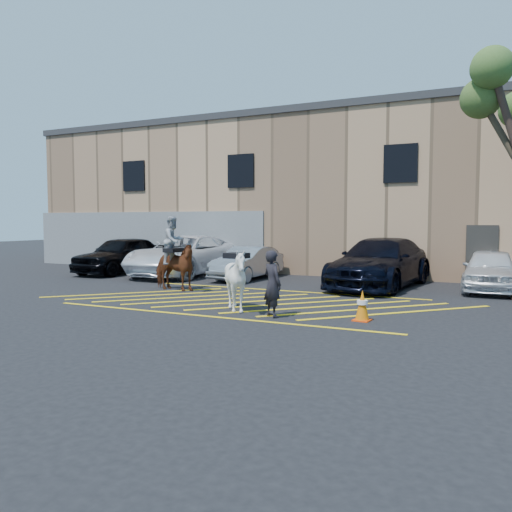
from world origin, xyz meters
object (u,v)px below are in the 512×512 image
at_px(handler, 272,284).
at_px(saddled_white, 237,280).
at_px(car_black_suv, 122,255).
at_px(car_silver_sedan, 247,263).
at_px(traffic_cone, 362,305).
at_px(car_blue_suv, 380,263).
at_px(car_white_pickup, 186,255).
at_px(car_white_suv, 490,270).
at_px(mounted_bay, 173,260).

relative_size(handler, saddled_white, 1.00).
relative_size(car_black_suv, handler, 2.99).
distance_m(car_silver_sedan, traffic_cone, 8.93).
bearing_deg(car_blue_suv, car_white_pickup, -174.10).
relative_size(car_black_suv, car_white_suv, 1.17).
bearing_deg(traffic_cone, saddled_white, -177.29).
xyz_separation_m(car_black_suv, car_silver_sedan, (6.19, 0.24, -0.17)).
bearing_deg(car_black_suv, car_silver_sedan, 4.28).
bearing_deg(traffic_cone, mounted_bay, 160.71).
height_order(car_black_suv, car_white_pickup, car_white_pickup).
distance_m(car_black_suv, car_white_pickup, 3.14).
bearing_deg(car_blue_suv, traffic_cone, -74.63).
bearing_deg(car_black_suv, mounted_bay, -33.06).
xyz_separation_m(car_white_pickup, saddled_white, (6.00, -6.83, -0.04)).
distance_m(saddled_white, traffic_cone, 3.28).
distance_m(car_black_suv, car_white_suv, 15.10).
xyz_separation_m(car_blue_suv, saddled_white, (-2.42, -6.52, -0.04)).
relative_size(car_white_pickup, car_white_suv, 1.49).
bearing_deg(saddled_white, car_white_suv, 49.36).
height_order(car_silver_sedan, traffic_cone, car_silver_sedan).
bearing_deg(car_white_pickup, car_silver_sedan, -2.37).
distance_m(car_white_pickup, saddled_white, 9.09).
bearing_deg(handler, traffic_cone, -134.13).
height_order(car_black_suv, car_silver_sedan, car_black_suv).
height_order(car_blue_suv, mounted_bay, mounted_bay).
bearing_deg(car_white_pickup, traffic_cone, -34.30).
bearing_deg(car_black_suv, traffic_cone, -24.70).
relative_size(car_black_suv, saddled_white, 2.99).
height_order(car_black_suv, car_blue_suv, car_blue_suv).
height_order(handler, saddled_white, handler).
relative_size(car_blue_suv, saddled_white, 3.66).
bearing_deg(car_white_suv, mounted_bay, -154.80).
height_order(car_white_pickup, handler, car_white_pickup).
bearing_deg(traffic_cone, handler, -167.56).
height_order(car_white_suv, saddled_white, saddled_white).
bearing_deg(car_silver_sedan, car_black_suv, -174.44).
xyz_separation_m(car_white_pickup, traffic_cone, (9.24, -6.67, -0.50)).
height_order(car_white_pickup, saddled_white, car_white_pickup).
relative_size(car_white_pickup, car_silver_sedan, 1.55).
height_order(car_silver_sedan, car_blue_suv, car_blue_suv).
bearing_deg(car_black_suv, car_blue_suv, 2.77).
bearing_deg(car_white_suv, car_silver_sedan, -176.78).
xyz_separation_m(car_white_suv, saddled_white, (-5.98, -6.97, 0.11)).
relative_size(car_black_suv, car_silver_sedan, 1.22).
height_order(car_black_suv, mounted_bay, mounted_bay).
bearing_deg(car_blue_suv, car_white_suv, 15.18).
bearing_deg(saddled_white, mounted_bay, 145.18).
bearing_deg(saddled_white, car_black_suv, 145.02).
bearing_deg(car_silver_sedan, handler, -56.35).
xyz_separation_m(car_black_suv, car_blue_suv, (11.52, 0.15, 0.04)).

